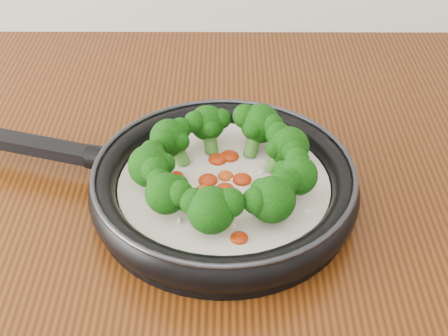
{
  "coord_description": "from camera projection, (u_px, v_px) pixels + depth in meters",
  "views": [
    {
      "loc": [
        0.09,
        0.54,
        1.36
      ],
      "look_at": [
        0.09,
        1.07,
        0.95
      ],
      "focal_mm": 51.3,
      "sensor_mm": 36.0,
      "label": 1
    }
  ],
  "objects": [
    {
      "name": "skillet",
      "position": [
        222.0,
        182.0,
        0.68
      ],
      "size": [
        0.48,
        0.36,
        0.08
      ],
      "color": "black",
      "rests_on": "counter"
    }
  ]
}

